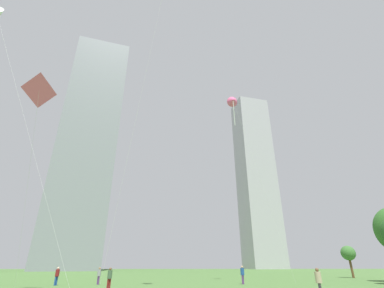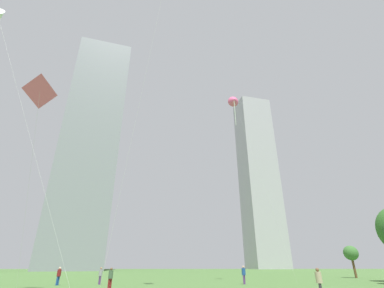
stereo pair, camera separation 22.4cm
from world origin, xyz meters
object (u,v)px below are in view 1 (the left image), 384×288
at_px(person_standing_3, 57,275).
at_px(distant_highrise_0, 89,144).
at_px(kite_flying_0, 233,101).
at_px(person_standing_0, 99,274).
at_px(person_standing_1, 242,273).
at_px(person_standing_2, 319,280).
at_px(distant_highrise_1, 256,176).
at_px(park_tree_0, 348,253).
at_px(person_standing_4, 110,277).
at_px(kite_flying_2, 39,91).

distance_m(person_standing_3, distant_highrise_0, 91.45).
height_order(person_standing_3, kite_flying_0, kite_flying_0).
relative_size(person_standing_0, person_standing_1, 0.92).
relative_size(person_standing_0, distant_highrise_0, 0.02).
xyz_separation_m(person_standing_1, person_standing_2, (2.23, -13.61, -0.05)).
height_order(distant_highrise_0, distant_highrise_1, distant_highrise_0).
height_order(person_standing_2, distant_highrise_0, distant_highrise_0).
bearing_deg(person_standing_2, person_standing_0, 82.14).
bearing_deg(person_standing_0, distant_highrise_1, -67.48).
bearing_deg(person_standing_1, person_standing_0, 123.55).
bearing_deg(person_standing_3, distant_highrise_0, -130.29).
relative_size(person_standing_2, park_tree_0, 0.36).
bearing_deg(distant_highrise_0, person_standing_1, -72.04).
bearing_deg(distant_highrise_1, park_tree_0, -110.81).
relative_size(person_standing_0, distant_highrise_1, 0.02).
bearing_deg(person_standing_3, kite_flying_0, 124.53).
bearing_deg(person_standing_1, person_standing_4, 149.05).
xyz_separation_m(person_standing_1, park_tree_0, (21.41, 14.48, 2.63)).
distance_m(person_standing_2, person_standing_4, 17.23).
bearing_deg(person_standing_3, person_standing_1, 123.03).
height_order(person_standing_0, person_standing_3, person_standing_3).
height_order(person_standing_4, kite_flying_0, kite_flying_0).
xyz_separation_m(kite_flying_0, park_tree_0, (20.86, 13.91, -20.94)).
bearing_deg(kite_flying_0, park_tree_0, 33.70).
bearing_deg(person_standing_0, kite_flying_2, 120.27).
relative_size(park_tree_0, distant_highrise_0, 0.05).
bearing_deg(park_tree_0, person_standing_0, -159.00).
xyz_separation_m(person_standing_4, kite_flying_0, (13.93, 6.86, 23.64)).
height_order(park_tree_0, distant_highrise_1, distant_highrise_1).
distance_m(person_standing_2, distant_highrise_1, 138.09).
relative_size(person_standing_3, person_standing_4, 1.01).
distance_m(person_standing_2, person_standing_3, 25.57).
bearing_deg(distant_highrise_1, person_standing_4, -125.06).
distance_m(person_standing_0, kite_flying_2, 20.36).
xyz_separation_m(kite_flying_0, kite_flying_2, (-20.58, -13.39, -8.41)).
xyz_separation_m(person_standing_3, distant_highrise_1, (55.57, 113.00, 47.33)).
height_order(person_standing_3, distant_highrise_0, distant_highrise_0).
bearing_deg(person_standing_4, kite_flying_2, 12.33).
bearing_deg(park_tree_0, distant_highrise_0, 139.94).
bearing_deg(person_standing_1, person_standing_3, 127.27).
height_order(kite_flying_2, distant_highrise_0, distant_highrise_0).
relative_size(person_standing_0, park_tree_0, 0.35).
distance_m(person_standing_0, person_standing_1, 16.07).
xyz_separation_m(person_standing_0, person_standing_4, (2.70, -6.38, 0.01)).
height_order(person_standing_0, park_tree_0, park_tree_0).
distance_m(person_standing_1, distant_highrise_1, 126.45).
bearing_deg(distant_highrise_1, person_standing_0, -127.36).
height_order(person_standing_3, person_standing_4, person_standing_3).
distance_m(park_tree_0, distant_highrise_1, 107.98).
distance_m(person_standing_4, kite_flying_0, 28.28).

